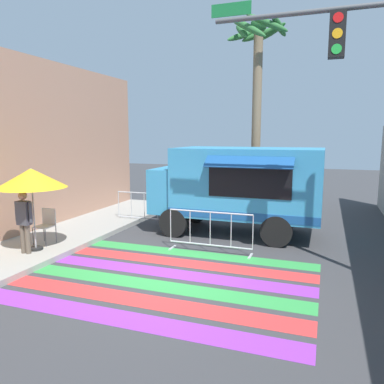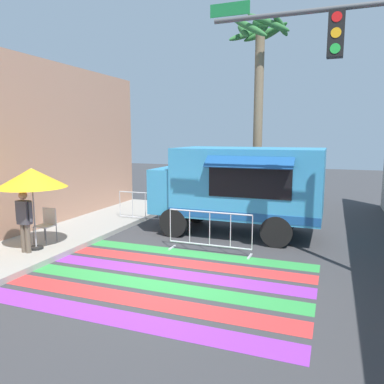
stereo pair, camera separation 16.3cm
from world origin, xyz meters
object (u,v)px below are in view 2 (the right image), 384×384
(vendor_person, at_px, (24,218))
(traffic_signal_pole, at_px, (365,85))
(barricade_front, at_px, (210,232))
(patio_umbrella, at_px, (32,178))
(folding_chair, at_px, (47,222))
(barricade_side, at_px, (145,208))
(palm_tree, at_px, (259,78))
(food_truck, at_px, (236,184))

(vendor_person, bearing_deg, traffic_signal_pole, 5.92)
(traffic_signal_pole, distance_m, barricade_front, 5.10)
(patio_umbrella, xyz_separation_m, barricade_front, (4.29, 1.79, -1.48))
(patio_umbrella, bearing_deg, folding_chair, 103.79)
(folding_chair, height_order, vendor_person, vendor_person)
(folding_chair, xyz_separation_m, vendor_person, (0.13, -0.94, 0.31))
(patio_umbrella, bearing_deg, barricade_front, 22.65)
(barricade_side, bearing_deg, barricade_front, -36.74)
(vendor_person, bearing_deg, folding_chair, 95.01)
(barricade_side, xyz_separation_m, palm_tree, (3.49, 2.52, 4.69))
(traffic_signal_pole, height_order, vendor_person, traffic_signal_pole)
(food_truck, relative_size, patio_umbrella, 2.43)
(barricade_front, xyz_separation_m, palm_tree, (0.29, 4.91, 4.68))
(barricade_front, height_order, palm_tree, palm_tree)
(patio_umbrella, distance_m, folding_chair, 1.46)
(traffic_signal_pole, relative_size, patio_umbrella, 2.83)
(barricade_front, bearing_deg, traffic_signal_pole, -13.67)
(folding_chair, xyz_separation_m, palm_tree, (4.73, 6.08, 4.52))
(folding_chair, height_order, barricade_side, barricade_side)
(barricade_front, bearing_deg, barricade_side, 143.26)
(folding_chair, bearing_deg, barricade_side, 82.51)
(traffic_signal_pole, xyz_separation_m, palm_tree, (-3.25, 5.77, 1.11))
(food_truck, distance_m, vendor_person, 6.21)
(barricade_side, bearing_deg, food_truck, -3.66)
(traffic_signal_pole, height_order, barricade_front, traffic_signal_pole)
(palm_tree, bearing_deg, barricade_side, -144.16)
(barricade_front, relative_size, barricade_side, 1.10)
(palm_tree, bearing_deg, vendor_person, -123.21)
(vendor_person, bearing_deg, barricade_front, 22.99)
(folding_chair, bearing_deg, food_truck, 47.77)
(vendor_person, height_order, palm_tree, palm_tree)
(patio_umbrella, relative_size, folding_chair, 2.22)
(vendor_person, xyz_separation_m, palm_tree, (4.60, 7.02, 4.20))
(food_truck, height_order, vendor_person, food_truck)
(folding_chair, relative_size, vendor_person, 0.61)
(food_truck, bearing_deg, palm_tree, 87.21)
(vendor_person, distance_m, barricade_side, 4.66)
(traffic_signal_pole, height_order, patio_umbrella, traffic_signal_pole)
(barricade_front, xyz_separation_m, barricade_side, (-3.20, 2.39, -0.01))
(folding_chair, bearing_deg, barricade_front, 26.52)
(food_truck, relative_size, vendor_person, 3.28)
(food_truck, bearing_deg, patio_umbrella, -138.29)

